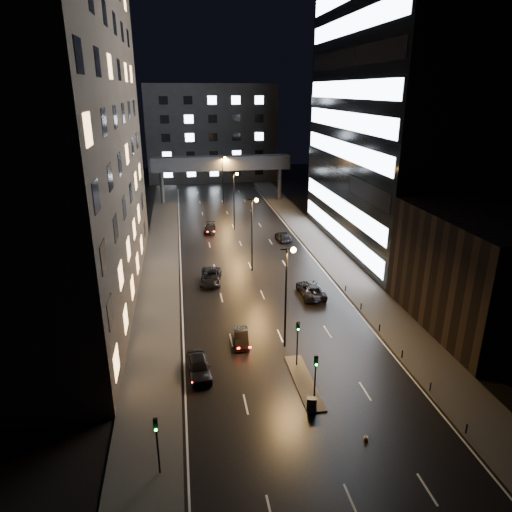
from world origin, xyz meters
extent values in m
plane|color=black|center=(0.00, 40.00, 0.00)|extent=(160.00, 160.00, 0.00)
cube|color=#383533|center=(-12.50, 35.00, 0.07)|extent=(5.00, 110.00, 0.15)
cube|color=#383533|center=(12.50, 35.00, 0.07)|extent=(5.00, 110.00, 0.15)
cube|color=#2D2319|center=(-22.50, 24.00, 20.00)|extent=(15.00, 48.00, 40.00)
cube|color=black|center=(20.00, 9.00, 6.00)|extent=(10.00, 18.00, 12.00)
cube|color=black|center=(25.00, 36.00, 22.50)|extent=(20.00, 36.00, 45.00)
cube|color=#333335|center=(0.00, 98.00, 12.50)|extent=(34.00, 14.00, 25.00)
cube|color=#333335|center=(0.00, 70.00, 8.50)|extent=(30.00, 3.00, 3.00)
cylinder|color=#333335|center=(-13.00, 70.00, 3.50)|extent=(0.80, 0.80, 7.00)
cylinder|color=#333335|center=(13.00, 70.00, 3.50)|extent=(0.80, 0.80, 7.00)
cube|color=#383533|center=(0.30, 2.00, 0.07)|extent=(1.60, 8.00, 0.15)
cylinder|color=black|center=(0.30, 4.50, 1.90)|extent=(0.12, 0.12, 3.50)
cube|color=black|center=(0.30, 4.50, 4.10)|extent=(0.28, 0.22, 0.90)
sphere|color=#0CFF33|center=(0.30, 4.36, 3.82)|extent=(0.18, 0.18, 0.18)
cylinder|color=black|center=(0.30, -1.00, 1.90)|extent=(0.12, 0.12, 3.50)
cube|color=black|center=(0.30, -1.00, 4.10)|extent=(0.28, 0.22, 0.90)
sphere|color=#0CFF33|center=(0.30, -1.14, 3.82)|extent=(0.18, 0.18, 0.18)
cylinder|color=black|center=(-11.50, -6.00, 1.75)|extent=(0.12, 0.12, 3.50)
cube|color=black|center=(-11.50, -6.00, 3.95)|extent=(0.28, 0.22, 0.90)
sphere|color=#0CFF33|center=(-11.50, -6.14, 3.67)|extent=(0.18, 0.18, 0.18)
cylinder|color=black|center=(10.20, -6.00, 0.45)|extent=(0.12, 0.12, 0.90)
cylinder|color=black|center=(10.20, -1.00, 0.45)|extent=(0.12, 0.12, 0.90)
cylinder|color=black|center=(10.20, 4.00, 0.45)|extent=(0.12, 0.12, 0.90)
cylinder|color=black|center=(10.20, 9.00, 0.45)|extent=(0.12, 0.12, 0.90)
cylinder|color=black|center=(10.20, 14.00, 0.45)|extent=(0.12, 0.12, 0.90)
cylinder|color=black|center=(10.20, 19.00, 0.45)|extent=(0.12, 0.12, 0.90)
cylinder|color=black|center=(0.00, 8.00, 5.00)|extent=(0.18, 0.18, 10.00)
cylinder|color=black|center=(0.00, 8.00, 10.00)|extent=(1.20, 0.12, 0.12)
sphere|color=#FF9E38|center=(0.60, 8.00, 9.90)|extent=(0.50, 0.50, 0.50)
cylinder|color=black|center=(0.00, 28.00, 5.00)|extent=(0.18, 0.18, 10.00)
cylinder|color=black|center=(0.00, 28.00, 10.00)|extent=(1.20, 0.12, 0.12)
sphere|color=#FF9E38|center=(0.60, 28.00, 9.90)|extent=(0.50, 0.50, 0.50)
cylinder|color=black|center=(0.00, 48.00, 5.00)|extent=(0.18, 0.18, 10.00)
cylinder|color=black|center=(0.00, 48.00, 10.00)|extent=(1.20, 0.12, 0.12)
sphere|color=#FF9E38|center=(0.60, 48.00, 9.90)|extent=(0.50, 0.50, 0.50)
cylinder|color=black|center=(0.00, 68.00, 5.00)|extent=(0.18, 0.18, 10.00)
cylinder|color=black|center=(0.00, 68.00, 10.00)|extent=(1.20, 0.12, 0.12)
sphere|color=#FF9E38|center=(0.60, 68.00, 9.90)|extent=(0.50, 0.50, 0.50)
imported|color=black|center=(-8.46, 4.67, 0.81)|extent=(2.33, 4.91, 1.62)
imported|color=black|center=(-4.07, 9.30, 0.63)|extent=(1.68, 3.95, 1.27)
imported|color=black|center=(-5.92, 24.89, 0.79)|extent=(3.31, 5.97, 1.58)
imported|color=black|center=(-4.41, 47.09, 0.67)|extent=(2.43, 4.81, 1.34)
imported|color=black|center=(5.72, 18.84, 0.80)|extent=(2.67, 5.76, 1.60)
imported|color=black|center=(7.21, 40.47, 0.70)|extent=(2.16, 4.92, 1.41)
cube|color=#454547|center=(-0.10, -1.70, 0.70)|extent=(0.85, 0.66, 1.10)
cone|color=orange|center=(2.83, -5.38, 0.24)|extent=(0.43, 0.43, 0.49)
cone|color=#E7440C|center=(-0.26, -1.58, 0.25)|extent=(0.35, 0.35, 0.49)
camera|label=1|loc=(-9.16, -29.65, 23.49)|focal=32.00mm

